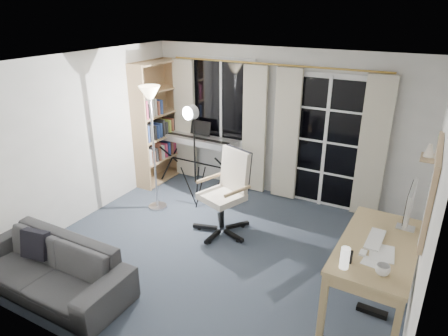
{
  "coord_description": "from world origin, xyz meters",
  "views": [
    {
      "loc": [
        2.13,
        -3.84,
        2.99
      ],
      "look_at": [
        -0.13,
        0.35,
        1.03
      ],
      "focal_mm": 32.0,
      "sensor_mm": 36.0,
      "label": 1
    }
  ],
  "objects_px": {
    "keyboard_piano": "(197,141)",
    "sofa": "(46,260)",
    "monitor": "(410,204)",
    "bookshelf": "(155,126)",
    "torchiere_lamp": "(151,112)",
    "desk": "(377,252)",
    "mug": "(383,269)",
    "office_chair": "(229,185)",
    "studio_light": "(192,125)"
  },
  "relations": [
    {
      "from": "keyboard_piano",
      "to": "sofa",
      "type": "height_order",
      "value": "keyboard_piano"
    },
    {
      "from": "monitor",
      "to": "bookshelf",
      "type": "bearing_deg",
      "value": 166.32
    },
    {
      "from": "torchiere_lamp",
      "to": "sofa",
      "type": "distance_m",
      "value": 2.45
    },
    {
      "from": "sofa",
      "to": "keyboard_piano",
      "type": "bearing_deg",
      "value": 91.23
    },
    {
      "from": "desk",
      "to": "monitor",
      "type": "relative_size",
      "value": 2.63
    },
    {
      "from": "desk",
      "to": "mug",
      "type": "xyz_separation_m",
      "value": [
        0.1,
        -0.5,
        0.16
      ]
    },
    {
      "from": "bookshelf",
      "to": "office_chair",
      "type": "height_order",
      "value": "bookshelf"
    },
    {
      "from": "keyboard_piano",
      "to": "mug",
      "type": "bearing_deg",
      "value": -33.37
    },
    {
      "from": "desk",
      "to": "monitor",
      "type": "xyz_separation_m",
      "value": [
        0.2,
        0.45,
        0.39
      ]
    },
    {
      "from": "desk",
      "to": "mug",
      "type": "distance_m",
      "value": 0.53
    },
    {
      "from": "monitor",
      "to": "mug",
      "type": "relative_size",
      "value": 4.4
    },
    {
      "from": "monitor",
      "to": "sofa",
      "type": "bearing_deg",
      "value": -149.31
    },
    {
      "from": "desk",
      "to": "sofa",
      "type": "xyz_separation_m",
      "value": [
        -3.21,
        -1.42,
        -0.3
      ]
    },
    {
      "from": "torchiere_lamp",
      "to": "studio_light",
      "type": "height_order",
      "value": "torchiere_lamp"
    },
    {
      "from": "keyboard_piano",
      "to": "desk",
      "type": "xyz_separation_m",
      "value": [
        3.27,
        -1.82,
        -0.12
      ]
    },
    {
      "from": "keyboard_piano",
      "to": "office_chair",
      "type": "distance_m",
      "value": 1.66
    },
    {
      "from": "bookshelf",
      "to": "mug",
      "type": "bearing_deg",
      "value": -26.17
    },
    {
      "from": "bookshelf",
      "to": "monitor",
      "type": "height_order",
      "value": "bookshelf"
    },
    {
      "from": "bookshelf",
      "to": "studio_light",
      "type": "relative_size",
      "value": 1.29
    },
    {
      "from": "keyboard_piano",
      "to": "torchiere_lamp",
      "type": "bearing_deg",
      "value": -93.02
    },
    {
      "from": "monitor",
      "to": "sofa",
      "type": "xyz_separation_m",
      "value": [
        -3.41,
        -1.87,
        -0.68
      ]
    },
    {
      "from": "mug",
      "to": "desk",
      "type": "bearing_deg",
      "value": 101.31
    },
    {
      "from": "office_chair",
      "to": "sofa",
      "type": "distance_m",
      "value": 2.43
    },
    {
      "from": "torchiere_lamp",
      "to": "office_chair",
      "type": "xyz_separation_m",
      "value": [
        1.3,
        -0.03,
        -0.86
      ]
    },
    {
      "from": "bookshelf",
      "to": "torchiere_lamp",
      "type": "relative_size",
      "value": 1.11
    },
    {
      "from": "torchiere_lamp",
      "to": "sofa",
      "type": "xyz_separation_m",
      "value": [
        0.14,
        -2.15,
        -1.16
      ]
    },
    {
      "from": "keyboard_piano",
      "to": "monitor",
      "type": "distance_m",
      "value": 3.74
    },
    {
      "from": "bookshelf",
      "to": "studio_light",
      "type": "xyz_separation_m",
      "value": [
        1.1,
        -0.52,
        0.32
      ]
    },
    {
      "from": "desk",
      "to": "monitor",
      "type": "bearing_deg",
      "value": 68.31
    },
    {
      "from": "studio_light",
      "to": "keyboard_piano",
      "type": "bearing_deg",
      "value": 130.38
    },
    {
      "from": "keyboard_piano",
      "to": "bookshelf",
      "type": "bearing_deg",
      "value": -163.64
    },
    {
      "from": "keyboard_piano",
      "to": "monitor",
      "type": "xyz_separation_m",
      "value": [
        3.46,
        -1.37,
        0.27
      ]
    },
    {
      "from": "keyboard_piano",
      "to": "studio_light",
      "type": "relative_size",
      "value": 0.88
    },
    {
      "from": "office_chair",
      "to": "mug",
      "type": "height_order",
      "value": "office_chair"
    },
    {
      "from": "keyboard_piano",
      "to": "monitor",
      "type": "height_order",
      "value": "monitor"
    },
    {
      "from": "sofa",
      "to": "mug",
      "type": "bearing_deg",
      "value": 15.82
    },
    {
      "from": "office_chair",
      "to": "keyboard_piano",
      "type": "bearing_deg",
      "value": 157.28
    },
    {
      "from": "torchiere_lamp",
      "to": "mug",
      "type": "relative_size",
      "value": 15.14
    },
    {
      "from": "studio_light",
      "to": "office_chair",
      "type": "relative_size",
      "value": 1.4
    },
    {
      "from": "office_chair",
      "to": "mug",
      "type": "xyz_separation_m",
      "value": [
        2.15,
        -1.19,
        0.15
      ]
    },
    {
      "from": "studio_light",
      "to": "mug",
      "type": "height_order",
      "value": "studio_light"
    },
    {
      "from": "studio_light",
      "to": "monitor",
      "type": "xyz_separation_m",
      "value": [
        3.1,
        -0.65,
        -0.26
      ]
    },
    {
      "from": "office_chair",
      "to": "studio_light",
      "type": "bearing_deg",
      "value": 174.51
    },
    {
      "from": "studio_light",
      "to": "sofa",
      "type": "relative_size",
      "value": 0.85
    },
    {
      "from": "torchiere_lamp",
      "to": "bookshelf",
      "type": "bearing_deg",
      "value": 126.48
    },
    {
      "from": "keyboard_piano",
      "to": "desk",
      "type": "height_order",
      "value": "keyboard_piano"
    },
    {
      "from": "bookshelf",
      "to": "studio_light",
      "type": "height_order",
      "value": "bookshelf"
    },
    {
      "from": "desk",
      "to": "mug",
      "type": "relative_size",
      "value": 11.56
    },
    {
      "from": "torchiere_lamp",
      "to": "mug",
      "type": "height_order",
      "value": "torchiere_lamp"
    },
    {
      "from": "torchiere_lamp",
      "to": "sofa",
      "type": "bearing_deg",
      "value": -86.35
    }
  ]
}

